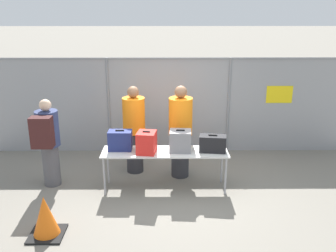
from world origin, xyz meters
TOP-DOWN VIEW (x-y plane):
  - ground_plane at (0.00, 0.00)m, footprint 120.00×120.00m
  - fence_section at (0.02, 2.14)m, footprint 8.37×0.07m
  - inspection_table at (-0.09, 0.19)m, footprint 2.32×0.61m
  - suitcase_navy at (-0.92, 0.29)m, footprint 0.43×0.27m
  - suitcase_red at (-0.42, 0.13)m, footprint 0.38×0.40m
  - suitcase_grey at (0.20, 0.22)m, footprint 0.41×0.36m
  - suitcase_black at (0.79, 0.18)m, footprint 0.51×0.30m
  - traveler_hooded at (-2.27, 0.32)m, footprint 0.42×0.65m
  - security_worker_near at (0.22, 0.75)m, footprint 0.46×0.46m
  - security_worker_far at (-0.71, 0.97)m, footprint 0.45×0.45m
  - utility_trailer at (2.21, 4.43)m, footprint 3.27×1.95m
  - traffic_cone at (-1.88, -1.32)m, footprint 0.52×0.52m

SIDE VIEW (x-z plane):
  - ground_plane at x=0.00m, z-range 0.00..0.00m
  - traffic_cone at x=-1.88m, z-range -0.02..0.62m
  - utility_trailer at x=2.21m, z-range 0.05..0.76m
  - inspection_table at x=-0.09m, z-range 0.32..1.07m
  - suitcase_black at x=0.79m, z-range 0.74..1.07m
  - traveler_hooded at x=-2.27m, z-range 0.08..1.78m
  - security_worker_far at x=-0.71m, z-range 0.03..1.84m
  - suitcase_navy at x=-0.92m, z-range 0.74..1.13m
  - suitcase_grey at x=0.20m, z-range 0.74..1.15m
  - suitcase_red at x=-0.42m, z-range 0.74..1.16m
  - security_worker_near at x=0.22m, z-range 0.03..1.90m
  - fence_section at x=0.02m, z-range 0.05..2.27m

